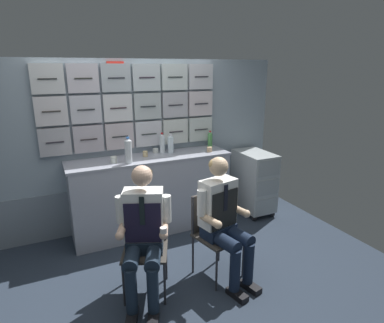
% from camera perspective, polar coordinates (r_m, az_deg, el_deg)
% --- Properties ---
extents(ground, '(4.80, 4.80, 0.04)m').
position_cam_1_polar(ground, '(3.47, -4.05, -20.32)').
color(ground, '#26303E').
extents(galley_bulkhead, '(4.20, 0.14, 2.15)m').
position_cam_1_polar(galley_bulkhead, '(4.20, -10.99, 3.39)').
color(galley_bulkhead, '#8E9FAC').
rests_on(galley_bulkhead, ground).
extents(galley_counter, '(2.02, 0.53, 0.98)m').
position_cam_1_polar(galley_counter, '(4.18, -7.09, -5.65)').
color(galley_counter, '#A5A9B8').
rests_on(galley_counter, ground).
extents(service_trolley, '(0.40, 0.65, 0.89)m').
position_cam_1_polar(service_trolley, '(4.74, 10.88, -3.30)').
color(service_trolley, black).
rests_on(service_trolley, ground).
extents(folding_chair_left, '(0.52, 0.52, 0.84)m').
position_cam_1_polar(folding_chair_left, '(3.13, -8.16, -13.15)').
color(folding_chair_left, '#2D2D33').
rests_on(folding_chair_left, ground).
extents(crew_member_left, '(0.55, 0.67, 1.25)m').
position_cam_1_polar(crew_member_left, '(2.91, -8.59, -11.88)').
color(crew_member_left, black).
rests_on(crew_member_left, ground).
extents(folding_chair_right, '(0.48, 0.48, 0.84)m').
position_cam_1_polar(folding_chair_right, '(3.32, 3.57, -11.16)').
color(folding_chair_right, '#2D2D33').
rests_on(folding_chair_right, ground).
extents(crew_member_right, '(0.50, 0.65, 1.25)m').
position_cam_1_polar(crew_member_right, '(3.14, 5.59, -9.51)').
color(crew_member_right, black).
rests_on(crew_member_right, ground).
extents(water_bottle_short, '(0.08, 0.08, 0.25)m').
position_cam_1_polar(water_bottle_short, '(4.15, -3.80, 3.09)').
color(water_bottle_short, silver).
rests_on(water_bottle_short, galley_counter).
extents(sparkling_bottle_green, '(0.06, 0.06, 0.23)m').
position_cam_1_polar(sparkling_bottle_green, '(4.46, 3.21, 3.91)').
color(sparkling_bottle_green, '#509B51').
rests_on(sparkling_bottle_green, galley_counter).
extents(water_bottle_clear, '(0.07, 0.07, 0.26)m').
position_cam_1_polar(water_bottle_clear, '(4.16, -5.27, 3.21)').
color(water_bottle_clear, silver).
rests_on(water_bottle_clear, galley_counter).
extents(water_bottle_tall, '(0.08, 0.08, 0.31)m').
position_cam_1_polar(water_bottle_tall, '(3.76, -11.17, 1.86)').
color(water_bottle_tall, silver).
rests_on(water_bottle_tall, galley_counter).
extents(coffee_cup_spare, '(0.07, 0.07, 0.06)m').
position_cam_1_polar(coffee_cup_spare, '(4.23, 3.10, 2.19)').
color(coffee_cup_spare, tan).
rests_on(coffee_cup_spare, galley_counter).
extents(paper_cup_tan, '(0.07, 0.07, 0.07)m').
position_cam_1_polar(paper_cup_tan, '(3.83, -13.64, 0.33)').
color(paper_cup_tan, silver).
rests_on(paper_cup_tan, galley_counter).
extents(coffee_cup_white, '(0.06, 0.06, 0.07)m').
position_cam_1_polar(coffee_cup_white, '(4.04, -8.26, 1.39)').
color(coffee_cup_white, tan).
rests_on(coffee_cup_white, galley_counter).
extents(paper_cup_blue, '(0.07, 0.07, 0.06)m').
position_cam_1_polar(paper_cup_blue, '(4.19, -6.44, 1.94)').
color(paper_cup_blue, silver).
rests_on(paper_cup_blue, galley_counter).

